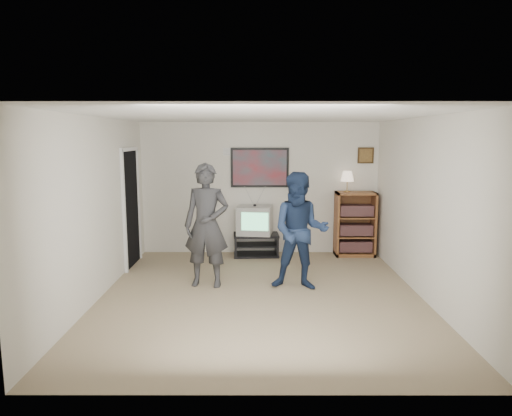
{
  "coord_description": "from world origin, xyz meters",
  "views": [
    {
      "loc": [
        -0.06,
        -6.17,
        2.22
      ],
      "look_at": [
        -0.07,
        0.71,
        1.15
      ],
      "focal_mm": 32.0,
      "sensor_mm": 36.0,
      "label": 1
    }
  ],
  "objects_px": {
    "crt_television": "(255,220)",
    "bookshelf": "(355,224)",
    "media_stand": "(256,245)",
    "person_tall": "(207,225)",
    "person_short": "(300,231)"
  },
  "relations": [
    {
      "from": "crt_television",
      "to": "bookshelf",
      "type": "distance_m",
      "value": 1.89
    },
    {
      "from": "crt_television",
      "to": "bookshelf",
      "type": "relative_size",
      "value": 0.52
    },
    {
      "from": "bookshelf",
      "to": "person_short",
      "type": "xyz_separation_m",
      "value": [
        -1.22,
        -1.94,
        0.26
      ]
    },
    {
      "from": "crt_television",
      "to": "person_short",
      "type": "bearing_deg",
      "value": -62.42
    },
    {
      "from": "media_stand",
      "to": "person_tall",
      "type": "xyz_separation_m",
      "value": [
        -0.74,
        -1.74,
        0.71
      ]
    },
    {
      "from": "person_tall",
      "to": "person_short",
      "type": "relative_size",
      "value": 1.07
    },
    {
      "from": "crt_television",
      "to": "person_tall",
      "type": "xyz_separation_m",
      "value": [
        -0.71,
        -1.74,
        0.24
      ]
    },
    {
      "from": "media_stand",
      "to": "crt_television",
      "type": "xyz_separation_m",
      "value": [
        -0.02,
        0.0,
        0.48
      ]
    },
    {
      "from": "person_short",
      "to": "media_stand",
      "type": "bearing_deg",
      "value": 116.94
    },
    {
      "from": "bookshelf",
      "to": "person_tall",
      "type": "distance_m",
      "value": 3.18
    },
    {
      "from": "person_tall",
      "to": "media_stand",
      "type": "bearing_deg",
      "value": 73.97
    },
    {
      "from": "media_stand",
      "to": "person_tall",
      "type": "distance_m",
      "value": 2.02
    },
    {
      "from": "bookshelf",
      "to": "person_short",
      "type": "bearing_deg",
      "value": -122.26
    },
    {
      "from": "crt_television",
      "to": "bookshelf",
      "type": "xyz_separation_m",
      "value": [
        1.89,
        0.05,
        -0.08
      ]
    },
    {
      "from": "media_stand",
      "to": "person_tall",
      "type": "relative_size",
      "value": 0.47
    }
  ]
}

